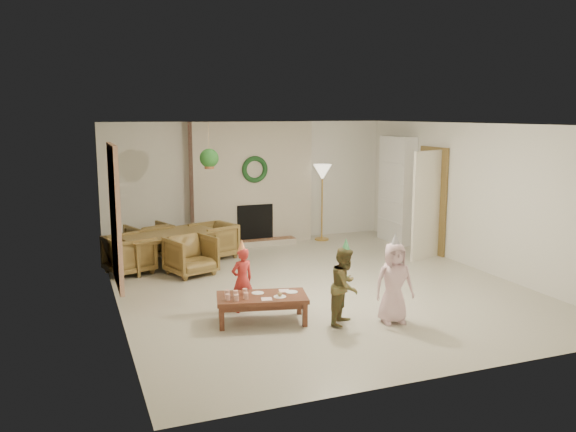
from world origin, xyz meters
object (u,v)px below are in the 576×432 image
child_red (242,280)px  dining_table (169,250)px  dining_chair_right (214,241)px  child_plaid (345,286)px  dining_chair_near (191,256)px  child_pink (394,283)px  dining_chair_far (149,241)px  dining_chair_left (129,254)px  coffee_table_top (262,297)px

child_red → dining_table: bearing=-93.8°
dining_chair_right → child_plaid: (0.74, -4.00, 0.17)m
dining_chair_near → child_pink: 3.74m
dining_table → dining_chair_far: bearing=90.0°
dining_chair_near → child_plaid: child_plaid is taller
dining_chair_far → child_red: child_red is taller
dining_chair_right → child_pink: bearing=-1.6°
dining_chair_near → child_pink: size_ratio=0.69×
dining_chair_near → dining_chair_right: same height
child_red → dining_chair_left: bearing=-78.7°
dining_chair_left → child_plaid: bearing=-165.4°
dining_table → child_plaid: size_ratio=1.69×
dining_table → dining_chair_far: 0.74m
dining_table → child_red: child_red is taller
dining_table → child_pink: (2.22, -3.88, 0.23)m
dining_chair_right → child_pink: size_ratio=0.69×
dining_table → child_red: (0.52, -2.79, 0.15)m
coffee_table_top → child_plaid: (0.98, -0.42, 0.17)m
coffee_table_top → child_pink: bearing=-8.2°
dining_chair_right → child_red: bearing=-25.9°
dining_chair_near → dining_chair_right: 1.19m
dining_chair_near → coffee_table_top: 2.60m
dining_table → dining_chair_right: bearing=-0.0°
dining_chair_far → child_red: 3.58m
dining_table → dining_chair_far: size_ratio=2.34×
dining_chair_near → child_red: 2.11m
coffee_table_top → child_red: (-0.12, 0.48, 0.12)m
coffee_table_top → child_red: child_red is taller
coffee_table_top → child_pink: 1.70m
dining_table → dining_chair_far: (-0.25, 0.70, 0.03)m
dining_chair_left → dining_table: bearing=-90.0°
dining_chair_left → child_red: size_ratio=0.82×
child_pink → dining_chair_right: bearing=116.7°
coffee_table_top → dining_chair_right: bearing=99.1°
dining_table → dining_chair_near: size_ratio=2.34×
dining_chair_near → child_plaid: 3.29m
dining_chair_near → coffee_table_top: (0.39, -2.57, -0.00)m
dining_chair_near → child_pink: child_pink is taller
child_pink → child_red: bearing=156.3°
dining_table → child_pink: child_pink is taller
dining_chair_near → coffee_table_top: dining_chair_near is taller
coffee_table_top → child_red: bearing=117.0°
dining_chair_near → dining_chair_far: 1.49m
child_red → dining_chair_near: bearing=-96.9°
dining_chair_right → child_plaid: size_ratio=0.72×
dining_chair_right → child_pink: (1.34, -4.19, 0.20)m
dining_chair_near → child_red: size_ratio=0.82×
dining_chair_left → child_red: bearing=-173.7°
child_plaid → dining_chair_left: bearing=79.3°
coffee_table_top → child_red: size_ratio=1.30×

